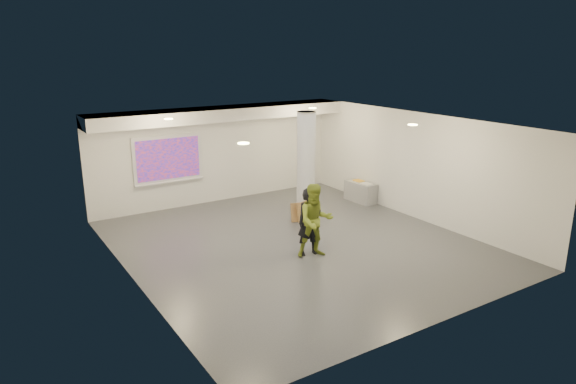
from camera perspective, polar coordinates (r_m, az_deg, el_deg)
floor at (r=12.77m, az=0.97°, el=-5.82°), size 8.00×9.00×0.01m
ceiling at (r=12.00m, az=1.04°, el=7.63°), size 8.00×9.00×0.01m
wall_back at (r=16.14m, az=-7.88°, el=4.19°), size 8.00×0.01×3.00m
wall_front at (r=9.09m, az=16.96°, el=-5.57°), size 8.00×0.01×3.00m
wall_left at (r=10.71m, az=-17.15°, el=-2.34°), size 0.01×9.00×3.00m
wall_right at (r=14.83m, az=14.01°, el=2.84°), size 0.01×9.00×3.00m
soffit_band at (r=15.44m, az=-7.20°, el=8.66°), size 8.00×1.10×0.36m
downlight_nw at (r=13.25m, az=-13.14°, el=7.91°), size 0.22×0.22×0.02m
downlight_ne at (r=15.28m, az=2.75°, el=9.30°), size 0.22×0.22×0.02m
downlight_sw at (r=9.62m, az=-4.98°, el=5.41°), size 0.22×0.22×0.02m
downlight_se at (r=12.26m, az=13.68°, el=7.27°), size 0.22×0.22×0.02m
column at (r=14.57m, az=2.01°, el=3.07°), size 0.52×0.52×3.00m
projection_screen at (r=15.51m, az=-13.18°, el=3.55°), size 2.10×0.13×1.42m
credenza at (r=16.31m, az=8.06°, el=0.01°), size 0.52×1.10×0.62m
papers_stack at (r=16.05m, az=8.71°, el=0.92°), size 0.27×0.34×0.02m
postit_pad at (r=16.37m, az=7.86°, el=1.26°), size 0.24×0.32×0.03m
cardboard_back at (r=14.38m, az=1.68°, el=-2.17°), size 0.50×0.27×0.54m
cardboard_front at (r=14.34m, az=1.26°, el=-2.24°), size 0.51×0.29×0.53m
woman at (r=11.94m, az=2.38°, el=-3.35°), size 0.64×0.48×1.58m
man at (r=11.81m, az=3.07°, el=-3.20°), size 1.01×0.89×1.73m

